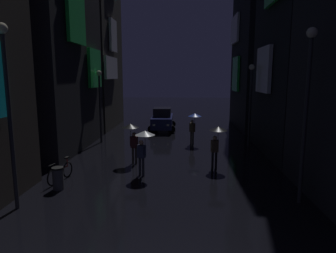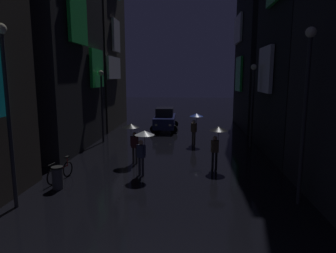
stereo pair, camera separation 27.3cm
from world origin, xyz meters
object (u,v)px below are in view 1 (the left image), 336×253
at_px(trash_bin, 58,178).
at_px(pedestrian_midstreet_left_clear, 144,140).
at_px(streetlamp_left_far, 100,97).
at_px(pedestrian_midstreet_centre_black, 217,136).
at_px(streetlamp_left_near, 8,98).
at_px(car_distant, 162,119).
at_px(pedestrian_foreground_right_black, 132,132).
at_px(bicycle_parked_at_storefront, 61,173).
at_px(pedestrian_foreground_left_blue, 194,120).
at_px(streetlamp_right_far, 250,96).
at_px(streetlamp_right_near, 307,98).

bearing_deg(trash_bin, pedestrian_midstreet_left_clear, 30.19).
height_order(pedestrian_midstreet_left_clear, streetlamp_left_far, streetlamp_left_far).
height_order(pedestrian_midstreet_centre_black, streetlamp_left_far, streetlamp_left_far).
bearing_deg(streetlamp_left_near, car_distant, 75.95).
relative_size(pedestrian_foreground_right_black, bicycle_parked_at_storefront, 1.18).
height_order(pedestrian_foreground_left_blue, streetlamp_right_far, streetlamp_right_far).
distance_m(car_distant, streetlamp_left_far, 6.70).
bearing_deg(streetlamp_left_far, pedestrian_foreground_left_blue, -3.08).
distance_m(pedestrian_midstreet_centre_black, pedestrian_foreground_left_blue, 5.37).
relative_size(pedestrian_midstreet_left_clear, pedestrian_foreground_right_black, 1.00).
relative_size(pedestrian_midstreet_left_clear, bicycle_parked_at_storefront, 1.18).
xyz_separation_m(pedestrian_foreground_right_black, car_distant, (0.86, 9.99, -0.74)).
relative_size(pedestrian_foreground_left_blue, car_distant, 0.51).
relative_size(pedestrian_midstreet_centre_black, pedestrian_foreground_left_blue, 1.00).
bearing_deg(streetlamp_right_far, bicycle_parked_at_storefront, -143.20).
height_order(car_distant, streetlamp_right_far, streetlamp_right_far).
xyz_separation_m(pedestrian_midstreet_centre_black, pedestrian_foreground_right_black, (-4.35, 0.62, 0.00)).
distance_m(streetlamp_right_near, streetlamp_left_near, 10.05).
bearing_deg(streetlamp_left_far, car_distant, 51.83).
bearing_deg(car_distant, trash_bin, -103.08).
bearing_deg(streetlamp_right_near, trash_bin, 175.28).
distance_m(pedestrian_foreground_right_black, trash_bin, 4.66).
relative_size(bicycle_parked_at_storefront, car_distant, 0.43).
height_order(car_distant, trash_bin, car_distant).
height_order(pedestrian_foreground_right_black, streetlamp_right_far, streetlamp_right_far).
height_order(pedestrian_foreground_right_black, streetlamp_left_far, streetlamp_left_far).
bearing_deg(pedestrian_foreground_right_black, trash_bin, -121.52).
distance_m(pedestrian_midstreet_centre_black, streetlamp_left_near, 9.21).
xyz_separation_m(pedestrian_foreground_right_black, streetlamp_right_near, (6.95, -4.61, 2.13)).
relative_size(pedestrian_foreground_left_blue, streetlamp_right_near, 0.34).
bearing_deg(trash_bin, bicycle_parked_at_storefront, 107.44).
bearing_deg(streetlamp_right_far, pedestrian_midstreet_centre_black, -117.89).
relative_size(streetlamp_right_near, streetlamp_left_near, 0.99).
xyz_separation_m(pedestrian_foreground_left_blue, streetlamp_right_far, (3.57, -0.38, 1.66)).
xyz_separation_m(pedestrian_foreground_right_black, streetlamp_right_far, (6.95, 4.29, 1.66)).
bearing_deg(pedestrian_midstreet_centre_black, pedestrian_midstreet_left_clear, -158.99).
height_order(streetlamp_right_near, streetlamp_left_near, streetlamp_left_near).
xyz_separation_m(pedestrian_foreground_right_black, trash_bin, (-2.35, -3.84, -1.20)).
distance_m(streetlamp_left_far, streetlamp_right_far, 10.03).
relative_size(pedestrian_midstreet_centre_black, streetlamp_left_far, 0.43).
bearing_deg(car_distant, bicycle_parked_at_storefront, -105.24).
relative_size(streetlamp_right_near, streetlamp_right_far, 1.16).
bearing_deg(streetlamp_left_near, streetlamp_left_far, 90.00).
height_order(streetlamp_left_near, streetlamp_right_far, streetlamp_left_near).
bearing_deg(streetlamp_left_near, trash_bin, 68.85).
bearing_deg(streetlamp_right_far, streetlamp_right_near, -90.00).
distance_m(streetlamp_right_far, trash_bin, 12.68).
bearing_deg(pedestrian_midstreet_centre_black, trash_bin, -154.36).
distance_m(streetlamp_left_near, streetlamp_right_far, 14.10).
xyz_separation_m(pedestrian_midstreet_left_clear, car_distant, (-0.04, 11.93, -0.74)).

